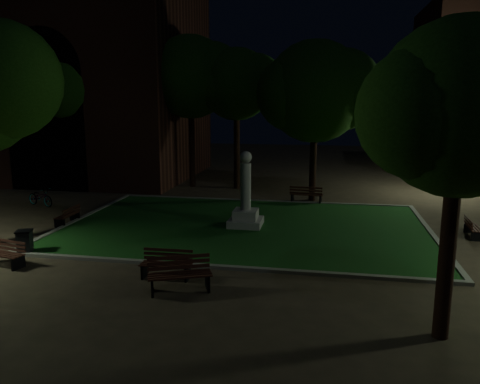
% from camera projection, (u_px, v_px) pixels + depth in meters
% --- Properties ---
extents(ground, '(80.00, 80.00, 0.00)m').
position_uv_depth(ground, '(237.00, 241.00, 18.13)').
color(ground, '#463829').
extents(lawn, '(15.00, 10.00, 0.08)m').
position_uv_depth(lawn, '(246.00, 226.00, 20.06)').
color(lawn, '#1A4E18').
rests_on(lawn, ground).
extents(lawn_kerb, '(15.40, 10.40, 0.12)m').
position_uv_depth(lawn_kerb, '(246.00, 226.00, 20.05)').
color(lawn_kerb, slate).
rests_on(lawn_kerb, ground).
extents(monument, '(1.40, 1.40, 3.20)m').
position_uv_depth(monument, '(246.00, 206.00, 19.88)').
color(monument, '#A19B94').
rests_on(monument, lawn).
extents(building_main, '(20.00, 12.00, 15.00)m').
position_uv_depth(building_main, '(52.00, 71.00, 32.82)').
color(building_main, '#51281E').
rests_on(building_main, ground).
extents(tree_north_wl, '(6.13, 5.01, 9.24)m').
position_uv_depth(tree_north_wl, '(192.00, 77.00, 28.23)').
color(tree_north_wl, black).
rests_on(tree_north_wl, ground).
extents(tree_north_er, '(6.52, 5.33, 8.46)m').
position_uv_depth(tree_north_er, '(317.00, 92.00, 24.33)').
color(tree_north_er, black).
rests_on(tree_north_er, ground).
extents(tree_se, '(4.66, 3.80, 7.11)m').
position_uv_depth(tree_se, '(465.00, 109.00, 9.77)').
color(tree_se, black).
rests_on(tree_se, ground).
extents(tree_nw, '(6.40, 5.22, 8.54)m').
position_uv_depth(tree_nw, '(79.00, 91.00, 28.76)').
color(tree_nw, black).
rests_on(tree_nw, ground).
extents(tree_far_north, '(5.25, 4.29, 8.43)m').
position_uv_depth(tree_far_north, '(238.00, 84.00, 27.72)').
color(tree_far_north, black).
rests_on(tree_far_north, ground).
extents(lamppost_nw, '(1.18, 0.28, 4.04)m').
position_uv_depth(lamppost_nw, '(76.00, 142.00, 28.41)').
color(lamppost_nw, black).
rests_on(lamppost_nw, ground).
extents(lamppost_ne, '(1.18, 0.28, 4.55)m').
position_uv_depth(lamppost_ne, '(453.00, 140.00, 25.91)').
color(lamppost_ne, black).
rests_on(lamppost_ne, ground).
extents(bench_near_left, '(1.58, 0.58, 0.86)m').
position_uv_depth(bench_near_left, '(167.00, 265.00, 14.33)').
color(bench_near_left, black).
rests_on(bench_near_left, ground).
extents(bench_near_right, '(1.90, 1.27, 0.99)m').
position_uv_depth(bench_near_right, '(180.00, 275.00, 13.33)').
color(bench_near_right, black).
rests_on(bench_near_right, ground).
extents(bench_west_near, '(1.59, 0.85, 0.83)m').
position_uv_depth(bench_west_near, '(5.00, 254.00, 15.38)').
color(bench_west_near, black).
rests_on(bench_west_near, ground).
extents(bench_left_side, '(0.52, 1.43, 0.78)m').
position_uv_depth(bench_left_side, '(68.00, 216.00, 20.51)').
color(bench_left_side, black).
rests_on(bench_left_side, ground).
extents(bench_right_side, '(0.56, 1.40, 0.76)m').
position_uv_depth(bench_right_side, '(472.00, 228.00, 18.60)').
color(bench_right_side, black).
rests_on(bench_right_side, ground).
extents(bench_far_side, '(1.76, 0.76, 0.94)m').
position_uv_depth(bench_far_side, '(306.00, 195.00, 24.62)').
color(bench_far_side, black).
rests_on(bench_far_side, ground).
extents(trash_bin, '(0.65, 0.65, 0.88)m').
position_uv_depth(trash_bin, '(25.00, 242.00, 16.49)').
color(trash_bin, black).
rests_on(trash_bin, ground).
extents(bicycle, '(1.88, 1.18, 0.93)m').
position_uv_depth(bicycle, '(40.00, 197.00, 24.04)').
color(bicycle, black).
rests_on(bicycle, ground).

